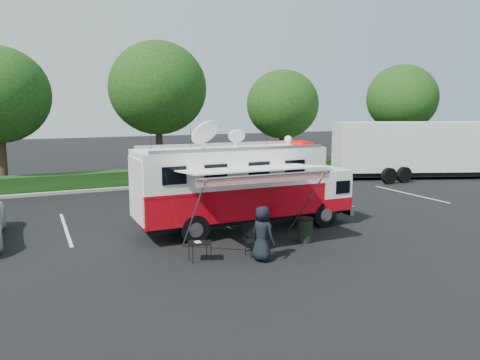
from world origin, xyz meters
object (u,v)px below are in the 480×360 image
at_px(command_truck, 244,185).
at_px(folding_table, 200,244).
at_px(semi_trailer, 425,148).
at_px(trash_bin, 305,230).

distance_m(command_truck, folding_table, 4.29).
height_order(command_truck, semi_trailer, command_truck).
relative_size(command_truck, semi_trailer, 0.70).
xyz_separation_m(command_truck, folding_table, (-2.88, -2.95, -1.21)).
xyz_separation_m(trash_bin, semi_trailer, (15.69, 9.77, 1.55)).
distance_m(trash_bin, semi_trailer, 18.54).
bearing_deg(command_truck, trash_bin, -63.14).
relative_size(command_truck, folding_table, 10.08).
bearing_deg(command_truck, semi_trailer, 23.16).
bearing_deg(trash_bin, semi_trailer, 31.91).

